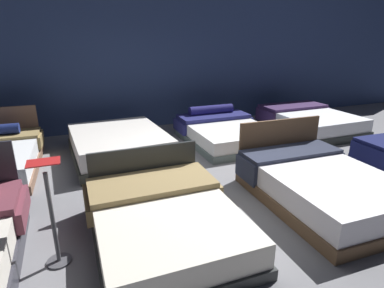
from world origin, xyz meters
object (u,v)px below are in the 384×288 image
bed_5 (119,145)px  bed_6 (225,132)px  bed_2 (320,185)px  bed_1 (164,219)px  price_sign (54,226)px  bed_7 (309,121)px

bed_5 → bed_6: bearing=-1.0°
bed_2 → bed_5: 3.50m
bed_1 → bed_5: bearing=91.5°
bed_2 → bed_6: (0.00, 2.78, -0.02)m
bed_1 → bed_5: (-0.05, 2.68, 0.02)m
price_sign → bed_5: bearing=68.8°
bed_2 → price_sign: price_sign is taller
bed_5 → bed_7: bearing=-2.2°
bed_5 → bed_1: bearing=-92.3°
bed_5 → bed_6: bed_6 is taller
bed_1 → bed_2: size_ratio=0.92×
bed_2 → bed_6: bed_2 is taller
bed_6 → price_sign: bearing=-139.3°
bed_5 → bed_6: (2.23, 0.09, -0.02)m
bed_7 → bed_5: bearing=-179.2°
bed_5 → bed_7: bed_7 is taller
bed_6 → bed_7: bed_6 is taller
bed_2 → bed_1: bearing=-178.8°
bed_6 → bed_7: bearing=0.2°
bed_1 → bed_6: bed_1 is taller
bed_7 → price_sign: 6.18m
bed_5 → bed_6: 2.24m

